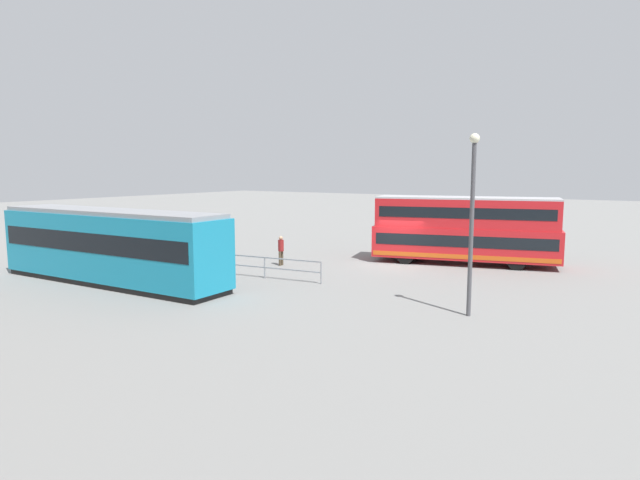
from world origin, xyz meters
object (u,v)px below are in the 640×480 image
(pedestrian_near_railing, at_px, (281,249))
(info_sign, at_px, (189,239))
(tram_yellow, at_px, (110,245))
(double_decker_bus, at_px, (465,230))
(street_lamp, at_px, (472,211))

(pedestrian_near_railing, xyz_separation_m, info_sign, (3.78, 3.33, 0.63))
(tram_yellow, distance_m, info_sign, 4.88)
(double_decker_bus, bearing_deg, street_lamp, 108.75)
(tram_yellow, xyz_separation_m, info_sign, (-0.16, -4.87, -0.23))
(pedestrian_near_railing, relative_size, street_lamp, 0.25)
(double_decker_bus, distance_m, tram_yellow, 18.97)
(info_sign, height_order, street_lamp, street_lamp)
(double_decker_bus, relative_size, street_lamp, 1.59)
(info_sign, relative_size, street_lamp, 0.34)
(street_lamp, bearing_deg, pedestrian_near_railing, -21.47)
(double_decker_bus, relative_size, info_sign, 4.68)
(info_sign, bearing_deg, pedestrian_near_railing, -138.59)
(tram_yellow, xyz_separation_m, pedestrian_near_railing, (-3.93, -8.20, -0.85))
(double_decker_bus, relative_size, tram_yellow, 0.80)
(tram_yellow, bearing_deg, info_sign, -91.85)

